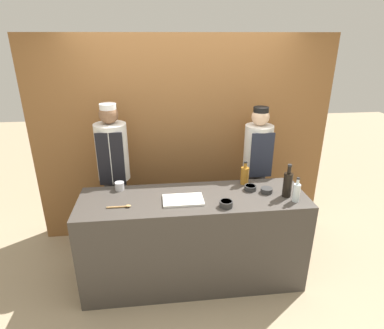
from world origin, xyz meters
TOP-DOWN VIEW (x-y plane):
  - ground_plane at (0.00, 0.00)m, footprint 14.00×14.00m
  - cabinet_wall at (0.00, 1.02)m, footprint 3.48×0.18m
  - counter at (0.00, 0.00)m, footprint 2.16×0.66m
  - sauce_bowl_yellow at (0.27, -0.21)m, footprint 0.12×0.12m
  - sauce_bowl_brown at (0.57, 0.09)m, footprint 0.12×0.12m
  - sauce_bowl_green at (0.71, 0.01)m, footprint 0.11×0.11m
  - cutting_board at (-0.11, -0.06)m, footprint 0.37×0.23m
  - bottle_soy at (0.88, -0.08)m, footprint 0.08×0.08m
  - bottle_amber at (0.55, 0.23)m, footprint 0.08×0.08m
  - bottle_clear at (0.92, -0.18)m, footprint 0.06×0.06m
  - cup_steel at (-0.71, 0.24)m, footprint 0.09×0.09m
  - wooden_spoon at (-0.66, -0.12)m, footprint 0.21×0.04m
  - chef_left at (-0.80, 0.61)m, footprint 0.34×0.34m
  - chef_right at (0.80, 0.61)m, footprint 0.31×0.31m

SIDE VIEW (x-z plane):
  - ground_plane at x=0.00m, z-range 0.00..0.00m
  - counter at x=0.00m, z-range 0.00..0.95m
  - chef_right at x=0.80m, z-range 0.08..1.74m
  - chef_left at x=-0.80m, z-range 0.08..1.82m
  - cutting_board at x=-0.11m, z-range 0.95..0.97m
  - wooden_spoon at x=-0.66m, z-range 0.95..0.97m
  - sauce_bowl_brown at x=0.57m, z-range 0.96..1.00m
  - sauce_bowl_green at x=0.71m, z-range 0.96..1.00m
  - sauce_bowl_yellow at x=0.27m, z-range 0.96..1.01m
  - cup_steel at x=-0.71m, z-range 0.95..1.03m
  - bottle_clear at x=0.92m, z-range 0.93..1.16m
  - bottle_amber at x=0.55m, z-range 0.93..1.17m
  - bottle_soy at x=0.88m, z-range 0.92..1.24m
  - cabinet_wall at x=0.00m, z-range 0.00..2.40m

